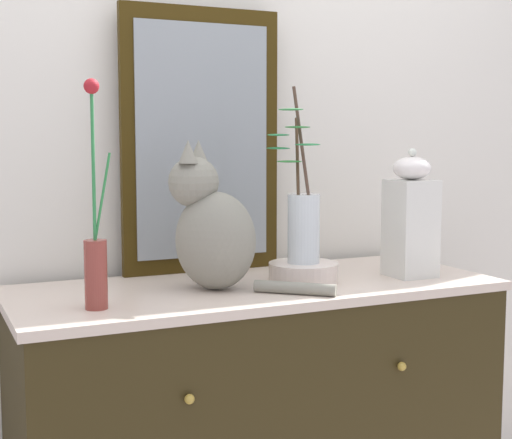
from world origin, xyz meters
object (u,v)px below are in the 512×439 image
at_px(mirror_leaning, 202,141).
at_px(bowl_porcelain, 303,273).
at_px(vase_slim_green, 96,254).
at_px(cat_sitting, 212,228).
at_px(jar_lidded_porcelain, 411,218).
at_px(vase_glass_clear, 303,222).
at_px(sideboard, 256,438).

xyz_separation_m(mirror_leaning, bowl_porcelain, (0.19, -0.29, -0.36)).
bearing_deg(bowl_porcelain, vase_slim_green, -172.88).
height_order(cat_sitting, bowl_porcelain, cat_sitting).
distance_m(bowl_porcelain, jar_lidded_porcelain, 0.36).
xyz_separation_m(vase_glass_clear, jar_lidded_porcelain, (0.34, -0.04, -0.00)).
distance_m(cat_sitting, vase_glass_clear, 0.26).
relative_size(vase_slim_green, jar_lidded_porcelain, 1.45).
bearing_deg(mirror_leaning, bowl_porcelain, -57.02).
relative_size(mirror_leaning, jar_lidded_porcelain, 2.10).
height_order(sideboard, mirror_leaning, mirror_leaning).
height_order(bowl_porcelain, jar_lidded_porcelain, jar_lidded_porcelain).
relative_size(cat_sitting, jar_lidded_porcelain, 1.07).
xyz_separation_m(cat_sitting, bowl_porcelain, (0.26, -0.03, -0.14)).
distance_m(mirror_leaning, jar_lidded_porcelain, 0.66).
xyz_separation_m(mirror_leaning, vase_slim_green, (-0.41, -0.37, -0.26)).
bearing_deg(sideboard, vase_slim_green, -165.81).
bearing_deg(cat_sitting, vase_glass_clear, -5.97).
bearing_deg(cat_sitting, mirror_leaning, 74.70).
bearing_deg(mirror_leaning, vase_slim_green, -137.95).
bearing_deg(jar_lidded_porcelain, bowl_porcelain, 173.60).
bearing_deg(cat_sitting, vase_slim_green, -163.16).
bearing_deg(sideboard, mirror_leaning, 104.60).
xyz_separation_m(sideboard, mirror_leaning, (-0.06, 0.25, 0.84)).
bearing_deg(bowl_porcelain, mirror_leaning, 122.98).
xyz_separation_m(vase_slim_green, vase_glass_clear, (0.59, 0.07, 0.04)).
bearing_deg(jar_lidded_porcelain, vase_glass_clear, 173.75).
bearing_deg(vase_slim_green, bowl_porcelain, 7.12).
xyz_separation_m(cat_sitting, jar_lidded_porcelain, (0.60, -0.06, 0.00)).
xyz_separation_m(mirror_leaning, jar_lidded_porcelain, (0.52, -0.33, -0.22)).
bearing_deg(bowl_porcelain, vase_glass_clear, -169.21).
bearing_deg(cat_sitting, jar_lidded_porcelain, -6.12).
bearing_deg(sideboard, vase_glass_clear, -20.29).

